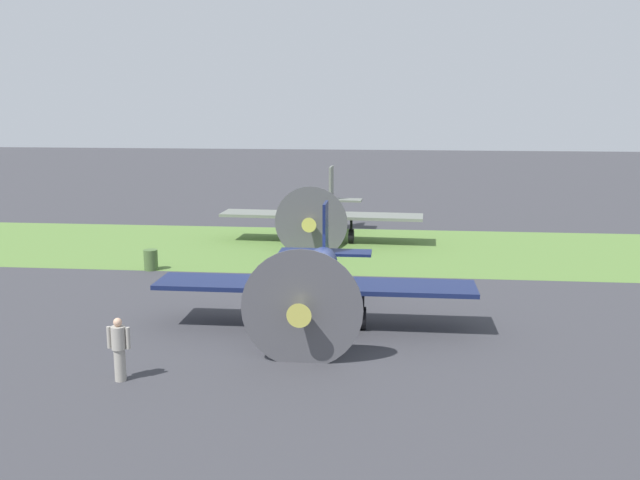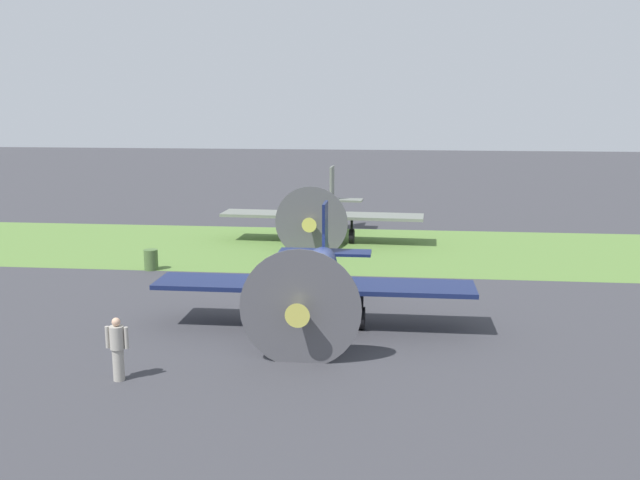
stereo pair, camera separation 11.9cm
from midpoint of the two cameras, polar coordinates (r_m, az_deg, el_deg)
ground_plane at (r=25.56m, az=-1.18°, el=-5.53°), size 160.00×160.00×0.00m
grass_verge at (r=35.69m, az=0.97°, el=-0.67°), size 120.00×11.00×0.01m
airplane_lead at (r=23.50m, az=-0.29°, el=-3.07°), size 10.39×8.28×3.73m
airplane_wingman at (r=37.28m, az=0.30°, el=2.29°), size 10.52×8.33×3.75m
ground_crew_chief at (r=19.79m, az=-15.67°, el=-8.25°), size 0.63×0.38×1.73m
fuel_drum at (r=32.03m, az=-13.22°, el=-1.54°), size 0.60×0.60×0.90m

